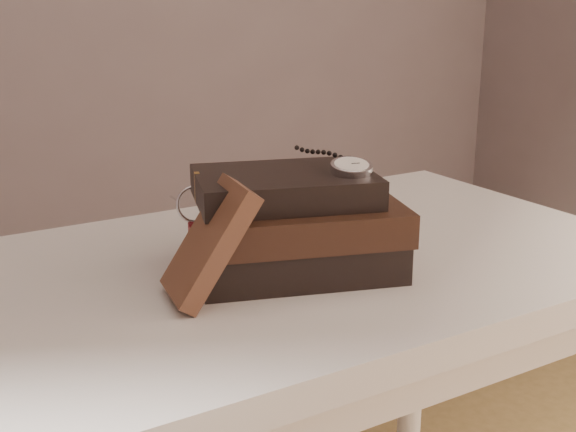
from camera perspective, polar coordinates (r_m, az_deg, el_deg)
table at (r=1.07m, az=0.23°, el=-7.74°), size 1.00×0.60×0.75m
book_stack at (r=0.97m, az=0.59°, el=-0.72°), size 0.30×0.25×0.13m
journal at (r=0.88m, az=-5.95°, el=-2.00°), size 0.12×0.11×0.14m
pocket_watch at (r=0.96m, az=4.65°, el=3.78°), size 0.07×0.16×0.02m
eyeglasses at (r=1.04m, az=-5.56°, el=1.05°), size 0.14×0.15×0.05m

